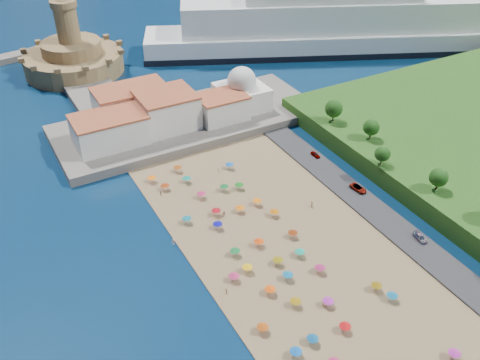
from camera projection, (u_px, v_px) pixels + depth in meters
ground at (276, 264)px, 127.74m from camera, size 700.00×700.00×0.00m
terrace at (188, 121)px, 183.53m from camera, size 90.00×36.00×3.00m
jetty at (96, 97)px, 200.22m from camera, size 18.00×70.00×2.40m
waterfront_buildings at (150, 113)px, 175.20m from camera, size 57.00×29.00×11.00m
domed_building at (242, 92)px, 185.80m from camera, size 16.00×16.00×15.00m
fortress at (73, 56)px, 218.76m from camera, size 40.00×40.00×32.40m
cruise_ship at (330, 28)px, 235.92m from camera, size 158.92×88.94×35.71m
beach_parasols at (298, 288)px, 118.36m from camera, size 32.32×114.50×2.20m
beachgoers at (255, 250)px, 130.10m from camera, size 40.45×83.02×1.85m
parked_cars at (388, 212)px, 142.25m from camera, size 2.97×77.83×1.44m
hillside_trees at (456, 187)px, 136.20m from camera, size 13.50×104.68×8.02m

